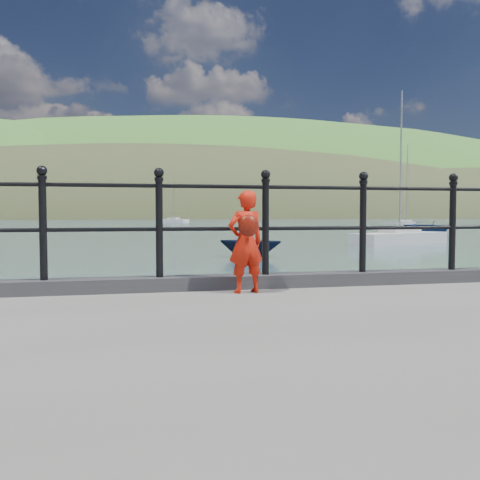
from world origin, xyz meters
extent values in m
plane|color=#2D4251|center=(0.00, 0.00, 0.00)|extent=(600.00, 600.00, 0.00)
cube|color=#28282B|center=(0.00, -0.15, 1.07)|extent=(60.00, 0.30, 0.15)
cylinder|color=black|center=(0.00, -0.15, 1.67)|extent=(18.00, 0.04, 0.04)
cylinder|color=black|center=(0.00, -0.15, 2.15)|extent=(18.00, 0.04, 0.04)
cylinder|color=black|center=(-1.80, -0.15, 1.67)|extent=(0.08, 0.08, 1.05)
sphere|color=black|center=(-1.80, -0.15, 2.29)|extent=(0.11, 0.11, 0.11)
cylinder|color=black|center=(-0.60, -0.15, 1.67)|extent=(0.08, 0.08, 1.05)
sphere|color=black|center=(-0.60, -0.15, 2.29)|extent=(0.11, 0.11, 0.11)
cylinder|color=black|center=(0.60, -0.15, 1.67)|extent=(0.08, 0.08, 1.05)
sphere|color=black|center=(0.60, -0.15, 2.29)|extent=(0.11, 0.11, 0.11)
cylinder|color=black|center=(1.80, -0.15, 1.67)|extent=(0.08, 0.08, 1.05)
sphere|color=black|center=(1.80, -0.15, 2.29)|extent=(0.11, 0.11, 0.11)
cylinder|color=black|center=(3.00, -0.15, 1.67)|extent=(0.08, 0.08, 1.05)
sphere|color=black|center=(3.00, -0.15, 2.29)|extent=(0.11, 0.11, 0.11)
ellipsoid|color=#333A21|center=(20.00, 195.00, -15.40)|extent=(400.00, 100.00, 88.00)
ellipsoid|color=#387026|center=(60.00, 255.00, -27.30)|extent=(600.00, 180.00, 156.00)
cube|color=silver|center=(-35.00, 181.00, 3.00)|extent=(9.00, 6.00, 6.00)
cube|color=#4C4744|center=(-35.00, 181.00, 7.00)|extent=(9.50, 6.50, 2.00)
cube|color=silver|center=(-12.00, 181.00, 3.00)|extent=(9.00, 6.00, 6.00)
cube|color=#4C4744|center=(-12.00, 181.00, 7.00)|extent=(9.50, 6.50, 2.00)
cube|color=silver|center=(18.00, 181.00, 3.00)|extent=(9.00, 6.00, 6.00)
cube|color=#4C4744|center=(18.00, 181.00, 7.00)|extent=(9.50, 6.50, 2.00)
cube|color=silver|center=(45.00, 181.00, 3.00)|extent=(9.00, 6.00, 6.00)
cube|color=#4C4744|center=(45.00, 181.00, 7.00)|extent=(9.50, 6.50, 2.00)
imported|color=red|center=(0.29, -0.49, 1.55)|extent=(0.44, 0.34, 1.09)
ellipsoid|color=red|center=(0.29, -0.62, 1.72)|extent=(0.22, 0.11, 0.23)
imported|color=navy|center=(27.59, 39.00, 0.58)|extent=(4.83, 6.13, 1.15)
imported|color=black|center=(3.99, 15.02, 0.69)|extent=(3.40, 3.26, 1.39)
cube|color=silver|center=(7.43, 97.30, 0.25)|extent=(6.03, 5.93, 0.90)
cube|color=beige|center=(7.43, 97.30, 0.75)|extent=(2.59, 2.57, 0.50)
cylinder|color=#A5A5A8|center=(7.43, 97.30, 5.04)|extent=(0.10, 0.10, 8.67)
cylinder|color=#A5A5A8|center=(7.43, 97.30, 1.30)|extent=(2.15, 2.08, 0.06)
cube|color=silver|center=(14.77, 21.85, 0.25)|extent=(7.00, 4.41, 0.90)
cube|color=beige|center=(14.77, 21.85, 0.75)|extent=(2.71, 2.15, 0.50)
cylinder|color=#A5A5A8|center=(14.77, 21.85, 4.89)|extent=(0.10, 0.10, 8.38)
cylinder|color=#A5A5A8|center=(14.77, 21.85, 1.30)|extent=(2.84, 1.26, 0.06)
cube|color=white|center=(33.23, 52.71, 0.25)|extent=(5.67, 7.64, 0.90)
cube|color=beige|center=(33.23, 52.71, 0.75)|extent=(2.61, 3.04, 0.50)
cylinder|color=#A5A5A8|center=(33.23, 52.71, 5.62)|extent=(0.10, 0.10, 9.83)
cylinder|color=#A5A5A8|center=(33.23, 52.71, 1.30)|extent=(1.80, 2.99, 0.06)
camera|label=1|loc=(-0.90, -5.75, 1.85)|focal=38.00mm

